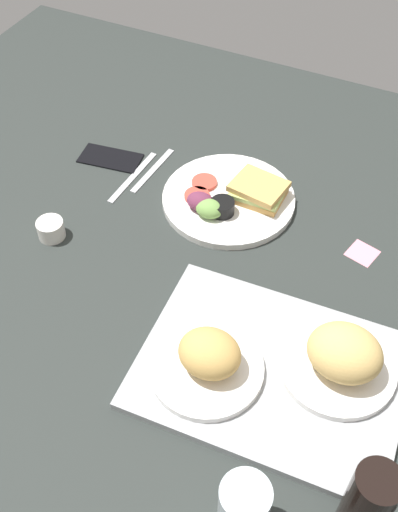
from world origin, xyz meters
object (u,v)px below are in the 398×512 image
at_px(bread_plate_near, 342,357).
at_px(plate_with_salad, 231,198).
at_px(soda_bottle, 366,506).
at_px(fork, 153,170).
at_px(bread_plate_far, 208,360).
at_px(serving_tray, 271,372).
at_px(drinking_glass, 244,509).
at_px(knife, 133,177).
at_px(sticky_note, 362,253).
at_px(espresso_cup, 51,229).
at_px(cell_phone, 110,158).

xyz_separation_m(bread_plate_near, plate_with_salad, (0.34, -0.31, -0.04)).
height_order(plate_with_salad, soda_bottle, soda_bottle).
bearing_deg(fork, bread_plate_far, 41.97).
distance_m(serving_tray, drinking_glass, 0.26).
bearing_deg(knife, sticky_note, 92.27).
relative_size(bread_plate_near, fork, 1.18).
height_order(soda_bottle, sticky_note, soda_bottle).
xyz_separation_m(serving_tray, sticky_note, (-0.07, -0.34, -0.01)).
height_order(serving_tray, bread_plate_far, bread_plate_far).
distance_m(serving_tray, soda_bottle, 0.29).
xyz_separation_m(bread_plate_near, drinking_glass, (0.05, 0.30, 0.00)).
height_order(soda_bottle, fork, soda_bottle).
bearing_deg(drinking_glass, espresso_cup, -32.14).
distance_m(bread_plate_far, espresso_cup, 0.46).
xyz_separation_m(serving_tray, drinking_glass, (-0.05, 0.25, 0.05)).
height_order(serving_tray, bread_plate_near, bread_plate_near).
height_order(espresso_cup, sticky_note, espresso_cup).
relative_size(plate_with_salad, sticky_note, 5.19).
relative_size(cell_phone, sticky_note, 2.57).
xyz_separation_m(serving_tray, soda_bottle, (-0.20, 0.19, 0.08)).
xyz_separation_m(serving_tray, knife, (0.47, -0.35, -0.01)).
xyz_separation_m(espresso_cup, cell_phone, (0.02, -0.27, -0.02)).
distance_m(bread_plate_far, sticky_note, 0.43).
height_order(espresso_cup, knife, espresso_cup).
xyz_separation_m(drinking_glass, fork, (0.49, -0.64, -0.06)).
distance_m(plate_with_salad, sticky_note, 0.30).
bearing_deg(cell_phone, sticky_note, 168.49).
bearing_deg(sticky_note, serving_tray, 78.88).
bearing_deg(soda_bottle, cell_phone, -37.09).
bearing_deg(espresso_cup, cell_phone, -85.76).
bearing_deg(sticky_note, bread_plate_far, 67.08).
bearing_deg(bread_plate_near, knife, -27.40).
xyz_separation_m(espresso_cup, sticky_note, (-0.60, -0.23, -0.02)).
distance_m(bread_plate_near, drinking_glass, 0.31).
xyz_separation_m(soda_bottle, knife, (0.67, -0.53, -0.09)).
distance_m(bread_plate_far, drinking_glass, 0.25).
xyz_separation_m(bread_plate_near, knife, (0.57, -0.30, -0.05)).
distance_m(bread_plate_far, cell_phone, 0.62).
height_order(serving_tray, knife, serving_tray).
distance_m(serving_tray, cell_phone, 0.67).
bearing_deg(plate_with_salad, soda_bottle, 128.35).
relative_size(serving_tray, plate_with_salad, 1.55).
distance_m(drinking_glass, soda_bottle, 0.17).
relative_size(serving_tray, fork, 2.65).
bearing_deg(knife, serving_tray, 56.17).
relative_size(serving_tray, bread_plate_near, 2.24).
relative_size(serving_tray, sticky_note, 8.04).
bearing_deg(cell_phone, plate_with_salad, 168.47).
bearing_deg(sticky_note, espresso_cup, 21.12).
relative_size(soda_bottle, knife, 0.96).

